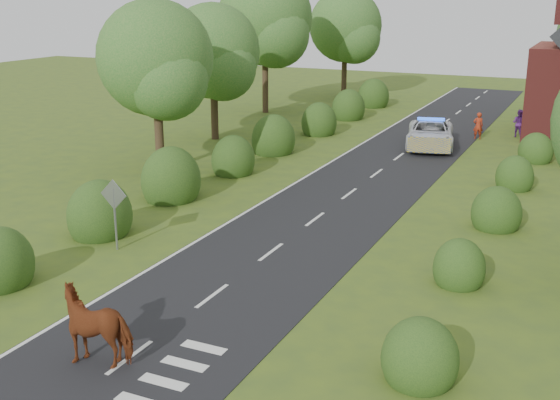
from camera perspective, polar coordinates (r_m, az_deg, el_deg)
The scene contains 14 objects.
ground at distance 21.01m, azimuth -5.53°, elevation -7.81°, with size 120.00×120.00×0.00m, color #3E5521.
road at distance 34.03m, azimuth 7.34°, elevation 1.77°, with size 6.00×70.00×0.02m, color black.
road_markings at distance 32.65m, azimuth 3.54°, elevation 1.26°, with size 4.96×70.00×0.01m.
hedgerow_left at distance 33.47m, azimuth -5.07°, elevation 2.89°, with size 2.75×50.41×3.00m.
hedgerow_right at distance 28.96m, azimuth 17.52°, elevation -0.43°, with size 2.10×45.78×2.10m.
tree_left_a at distance 34.56m, azimuth -9.87°, elevation 10.88°, with size 5.74×5.60×8.38m.
tree_left_b at distance 42.11m, azimuth -5.27°, elevation 11.64°, with size 5.74×5.60×8.07m.
tree_left_c at distance 51.48m, azimuth -1.01°, elevation 14.27°, with size 6.97×6.80×10.22m.
tree_left_d at distance 59.80m, azimuth 5.53°, elevation 13.67°, with size 6.15×6.00×8.89m.
road_sign at distance 24.67m, azimuth -13.33°, elevation -0.34°, with size 1.06×0.08×2.53m.
cow at distance 17.85m, azimuth -14.46°, elevation -10.12°, with size 1.18×2.24×1.59m, color #5E250E.
police_van at distance 41.38m, azimuth 12.11°, elevation 5.28°, with size 3.70×6.02×1.70m.
pedestrian_red at distance 44.35m, azimuth 15.80°, elevation 5.83°, with size 0.60×0.39×1.63m, color #A22C15.
pedestrian_purple at distance 45.71m, azimuth 18.85°, elevation 5.92°, with size 0.83×0.65×1.72m, color #501E6C.
Camera 1 is at (9.87, -16.39, 8.68)m, focal length 45.00 mm.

